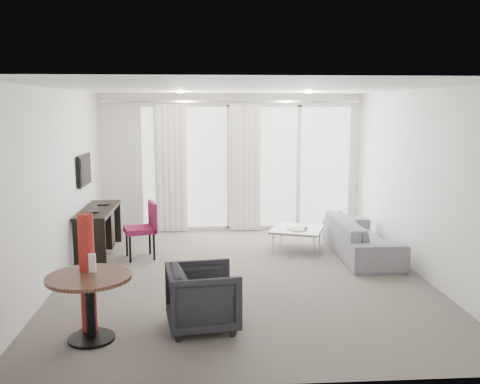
{
  "coord_description": "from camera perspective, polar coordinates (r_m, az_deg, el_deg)",
  "views": [
    {
      "loc": [
        -0.54,
        -7.23,
        2.36
      ],
      "look_at": [
        0.0,
        0.6,
        1.1
      ],
      "focal_mm": 40.0,
      "sensor_mm": 36.0,
      "label": 1
    }
  ],
  "objects": [
    {
      "name": "sofa",
      "position": [
        8.74,
        12.82,
        -4.74
      ],
      "size": [
        0.8,
        2.06,
        0.6
      ],
      "primitive_type": "imported",
      "rotation": [
        0.0,
        0.0,
        1.57
      ],
      "color": "slate",
      "rests_on": "floor"
    },
    {
      "name": "curtain_right",
      "position": [
        10.15,
        0.55,
        2.55
      ],
      "size": [
        0.6,
        0.2,
        2.38
      ],
      "primitive_type": null,
      "color": "white",
      "rests_on": "ground"
    },
    {
      "name": "wall_front",
      "position": [
        4.4,
        3.24,
        -4.84
      ],
      "size": [
        5.0,
        0.0,
        2.6
      ],
      "primitive_type": "cube",
      "color": "silver",
      "rests_on": "ground"
    },
    {
      "name": "floor",
      "position": [
        7.63,
        0.31,
        -8.91
      ],
      "size": [
        5.0,
        6.0,
        0.0
      ],
      "primitive_type": "cube",
      "color": "#615951",
      "rests_on": "ground"
    },
    {
      "name": "coffee_table",
      "position": [
        8.97,
        6.08,
        -5.0
      ],
      "size": [
        1.03,
        1.03,
        0.36
      ],
      "primitive_type": null,
      "rotation": [
        0.0,
        0.0,
        -0.36
      ],
      "color": "gray",
      "rests_on": "floor"
    },
    {
      "name": "menu_card",
      "position": [
        5.72,
        -15.59,
        -7.89
      ],
      "size": [
        0.11,
        0.05,
        0.2
      ],
      "primitive_type": null,
      "rotation": [
        0.0,
        0.0,
        -0.35
      ],
      "color": "white",
      "rests_on": "round_table"
    },
    {
      "name": "remote",
      "position": [
        8.95,
        7.05,
        -3.86
      ],
      "size": [
        0.09,
        0.17,
        0.02
      ],
      "primitive_type": null,
      "rotation": [
        0.0,
        0.0,
        -0.24
      ],
      "color": "black",
      "rests_on": "coffee_table"
    },
    {
      "name": "round_table",
      "position": [
        5.74,
        -15.68,
        -11.82
      ],
      "size": [
        0.92,
        0.92,
        0.68
      ],
      "primitive_type": null,
      "rotation": [
        0.0,
        0.0,
        -0.08
      ],
      "color": "#462619",
      "rests_on": "floor"
    },
    {
      "name": "desk_chair",
      "position": [
        8.5,
        -10.64,
        -4.05
      ],
      "size": [
        0.59,
        0.57,
        0.89
      ],
      "primitive_type": null,
      "rotation": [
        0.0,
        0.0,
        0.27
      ],
      "color": "maroon",
      "rests_on": "floor"
    },
    {
      "name": "curtain_left",
      "position": [
        10.14,
        -7.38,
        2.47
      ],
      "size": [
        0.6,
        0.2,
        2.38
      ],
      "primitive_type": null,
      "color": "white",
      "rests_on": "ground"
    },
    {
      "name": "rattan_table",
      "position": [
        11.93,
        6.51,
        -1.06
      ],
      "size": [
        0.66,
        0.66,
        0.53
      ],
      "primitive_type": null,
      "rotation": [
        0.0,
        0.0,
        0.28
      ],
      "color": "#412B1A",
      "rests_on": "terrace_slab"
    },
    {
      "name": "rattan_chair_b",
      "position": [
        11.97,
        6.49,
        -0.11
      ],
      "size": [
        0.78,
        0.78,
        0.91
      ],
      "primitive_type": null,
      "rotation": [
        0.0,
        0.0,
        -0.32
      ],
      "color": "#412B1A",
      "rests_on": "terrace_slab"
    },
    {
      "name": "wall_right",
      "position": [
        7.92,
        18.68,
        0.94
      ],
      "size": [
        0.0,
        6.0,
        2.6
      ],
      "primitive_type": "cube",
      "color": "silver",
      "rests_on": "ground"
    },
    {
      "name": "terrace_slab",
      "position": [
        12.01,
        0.15,
        -2.51
      ],
      "size": [
        5.6,
        3.0,
        0.12
      ],
      "primitive_type": "cube",
      "color": "#4D4D50",
      "rests_on": "ground"
    },
    {
      "name": "red_lamp",
      "position": [
        5.82,
        -15.95,
        -8.44
      ],
      "size": [
        0.26,
        0.26,
        1.28
      ],
      "primitive_type": "cylinder",
      "rotation": [
        0.0,
        0.0,
        0.03
      ],
      "color": "maroon",
      "rests_on": "floor"
    },
    {
      "name": "tv",
      "position": [
        8.95,
        -16.29,
        2.27
      ],
      "size": [
        0.05,
        0.8,
        0.5
      ],
      "primitive_type": null,
      "color": "black",
      "rests_on": "wall_left"
    },
    {
      "name": "magazine",
      "position": [
        8.82,
        6.06,
        -4.04
      ],
      "size": [
        0.26,
        0.29,
        0.01
      ],
      "primitive_type": null,
      "rotation": [
        0.0,
        0.0,
        0.31
      ],
      "color": "gray",
      "rests_on": "coffee_table"
    },
    {
      "name": "desk",
      "position": [
        8.93,
        -14.81,
        -4.07
      ],
      "size": [
        0.49,
        1.58,
        0.74
      ],
      "primitive_type": null,
      "color": "black",
      "rests_on": "floor"
    },
    {
      "name": "window_frame",
      "position": [
        10.3,
        0.76,
        2.65
      ],
      "size": [
        4.1,
        0.06,
        2.44
      ],
      "primitive_type": null,
      "color": "white",
      "rests_on": "ground"
    },
    {
      "name": "tub_armchair",
      "position": [
        5.83,
        -3.98,
        -11.16
      ],
      "size": [
        0.84,
        0.83,
        0.68
      ],
      "primitive_type": "imported",
      "rotation": [
        0.0,
        0.0,
        1.71
      ],
      "color": "black",
      "rests_on": "floor"
    },
    {
      "name": "downlight_b",
      "position": [
        9.0,
        7.32,
        10.51
      ],
      "size": [
        0.12,
        0.12,
        0.02
      ],
      "primitive_type": "cylinder",
      "color": "#FFE0B2",
      "rests_on": "ceiling"
    },
    {
      "name": "wall_left",
      "position": [
        7.57,
        -18.91,
        0.57
      ],
      "size": [
        0.0,
        6.0,
        2.6
      ],
      "primitive_type": "cube",
      "color": "silver",
      "rests_on": "ground"
    },
    {
      "name": "window_panel",
      "position": [
        10.32,
        0.75,
        2.66
      ],
      "size": [
        4.0,
        0.02,
        2.38
      ],
      "primitive_type": null,
      "color": "white",
      "rests_on": "ground"
    },
    {
      "name": "curtain_track",
      "position": [
        10.07,
        -0.88,
        9.63
      ],
      "size": [
        4.8,
        0.04,
        0.04
      ],
      "primitive_type": null,
      "color": "#B2B2B7",
      "rests_on": "ceiling"
    },
    {
      "name": "downlight_a",
      "position": [
        8.84,
        -6.38,
        10.55
      ],
      "size": [
        0.12,
        0.12,
        0.02
      ],
      "primitive_type": "cylinder",
      "color": "#FFE0B2",
      "rests_on": "ceiling"
    },
    {
      "name": "rattan_chair_a",
      "position": [
        11.34,
        1.52,
        -0.88
      ],
      "size": [
        0.59,
        0.59,
        0.78
      ],
      "primitive_type": null,
      "rotation": [
        0.0,
        0.0,
        0.1
      ],
      "color": "#412B1A",
      "rests_on": "terrace_slab"
    },
    {
      "name": "balustrade",
      "position": [
        13.34,
        -0.3,
        1.1
      ],
      "size": [
        5.5,
        0.06,
        1.05
      ],
      "primitive_type": null,
      "color": "#B2B2B7",
      "rests_on": "terrace_slab"
    },
    {
      "name": "ceiling",
      "position": [
        7.26,
        0.33,
        11.01
      ],
      "size": [
        5.0,
        6.0,
        0.0
      ],
      "primitive_type": "cube",
      "color": "white",
      "rests_on": "ground"
    }
  ]
}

